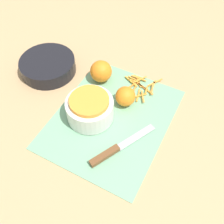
{
  "coord_description": "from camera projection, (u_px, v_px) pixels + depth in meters",
  "views": [
    {
      "loc": [
        -0.45,
        -0.24,
        0.71
      ],
      "look_at": [
        0.0,
        0.0,
        0.04
      ],
      "focal_mm": 42.0,
      "sensor_mm": 36.0,
      "label": 1
    }
  ],
  "objects": [
    {
      "name": "bowl_dark",
      "position": [
        48.0,
        66.0,
        0.99
      ],
      "size": [
        0.21,
        0.21,
        0.05
      ],
      "color": "black",
      "rests_on": "ground_plane"
    },
    {
      "name": "orange_left",
      "position": [
        125.0,
        96.0,
        0.88
      ],
      "size": [
        0.07,
        0.07,
        0.07
      ],
      "color": "orange",
      "rests_on": "cutting_board"
    },
    {
      "name": "ground_plane",
      "position": [
        112.0,
        119.0,
        0.87
      ],
      "size": [
        4.0,
        4.0,
        0.0
      ],
      "primitive_type": "plane",
      "color": "tan"
    },
    {
      "name": "peel_pile",
      "position": [
        141.0,
        86.0,
        0.95
      ],
      "size": [
        0.14,
        0.13,
        0.01
      ],
      "color": "orange",
      "rests_on": "cutting_board"
    },
    {
      "name": "knife",
      "position": [
        112.0,
        151.0,
        0.78
      ],
      "size": [
        0.22,
        0.13,
        0.02
      ],
      "rotation": [
        0.0,
        0.0,
        -0.47
      ],
      "color": "brown",
      "rests_on": "cutting_board"
    },
    {
      "name": "bowl_speckled",
      "position": [
        90.0,
        108.0,
        0.84
      ],
      "size": [
        0.15,
        0.15,
        0.09
      ],
      "color": "silver",
      "rests_on": "cutting_board"
    },
    {
      "name": "cutting_board",
      "position": [
        112.0,
        118.0,
        0.87
      ],
      "size": [
        0.45,
        0.36,
        0.01
      ],
      "color": "#75AD84",
      "rests_on": "ground_plane"
    },
    {
      "name": "orange_right",
      "position": [
        101.0,
        71.0,
        0.94
      ],
      "size": [
        0.08,
        0.08,
        0.08
      ],
      "color": "orange",
      "rests_on": "cutting_board"
    }
  ]
}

